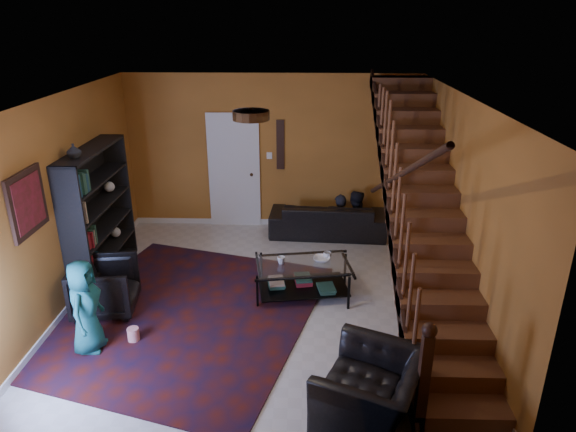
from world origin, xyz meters
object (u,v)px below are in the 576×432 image
bookshelf (100,218)px  armchair_right (370,391)px  armchair_left (105,287)px  sofa (328,219)px  coffee_table (303,277)px

bookshelf → armchair_right: bearing=-38.0°
armchair_left → armchair_right: armchair_left is taller
bookshelf → sofa: (3.43, 1.70, -0.66)m
bookshelf → armchair_left: (0.35, -0.97, -0.60)m
armchair_left → bookshelf: bearing=12.4°
sofa → bookshelf: bearing=29.9°
bookshelf → coffee_table: size_ratio=1.43×
sofa → armchair_left: (-3.07, -2.67, 0.06)m
sofa → armchair_right: 4.56m
coffee_table → sofa: bearing=78.5°
bookshelf → coffee_table: (2.99, -0.47, -0.68)m
armchair_left → coffee_table: bearing=-86.8°
coffee_table → bookshelf: bearing=171.1°
sofa → armchair_left: 4.07m
bookshelf → sofa: bearing=26.4°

